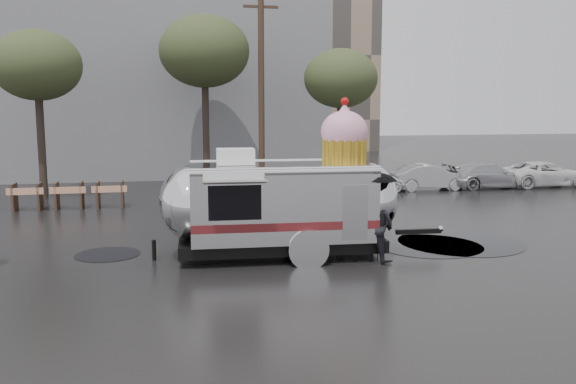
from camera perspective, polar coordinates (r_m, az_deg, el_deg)
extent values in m
plane|color=black|center=(14.74, -3.38, -7.24)|extent=(120.00, 120.00, 0.00)
cylinder|color=black|center=(17.55, 13.06, -4.91)|extent=(2.97, 2.97, 0.01)
cylinder|color=black|center=(18.20, 15.84, -4.54)|extent=(3.56, 3.56, 0.01)
cylinder|color=black|center=(16.81, -16.51, -5.61)|extent=(1.70, 1.70, 0.01)
cube|color=slate|center=(38.20, -14.89, 11.78)|extent=(22.00, 12.00, 13.00)
cylinder|color=#473323|center=(28.43, -2.51, 9.35)|extent=(0.28, 0.28, 9.00)
cube|color=#473323|center=(28.76, -2.56, 16.94)|extent=(1.60, 0.12, 0.12)
cylinder|color=#382D26|center=(27.54, -22.15, 5.52)|extent=(0.32, 0.32, 5.85)
ellipsoid|color=#333E21|center=(27.57, -22.44, 10.92)|extent=(3.64, 3.64, 2.86)
cylinder|color=#382D26|center=(29.14, -7.71, 7.04)|extent=(0.32, 0.32, 6.75)
ellipsoid|color=#333E21|center=(29.24, -7.82, 12.93)|extent=(4.20, 4.20, 3.30)
cylinder|color=#382D26|center=(28.25, 4.90, 5.68)|extent=(0.32, 0.32, 5.40)
ellipsoid|color=#333E21|center=(28.25, 4.96, 10.55)|extent=(3.36, 3.36, 2.64)
cube|color=#473323|center=(24.92, -24.21, -0.42)|extent=(0.08, 0.80, 1.00)
cube|color=#473323|center=(24.74, -22.18, -0.37)|extent=(0.08, 0.80, 1.00)
cube|color=#E5590C|center=(24.42, -23.41, 0.05)|extent=(1.30, 0.04, 0.25)
cube|color=#473323|center=(24.63, -20.81, -0.33)|extent=(0.08, 0.80, 1.00)
cube|color=#473323|center=(24.50, -18.73, -0.27)|extent=(0.08, 0.80, 1.00)
cube|color=#E5590C|center=(24.16, -19.93, 0.16)|extent=(1.30, 0.04, 0.25)
cube|color=#473323|center=(24.43, -17.34, -0.23)|extent=(0.08, 0.80, 1.00)
cube|color=#473323|center=(24.36, -15.23, -0.17)|extent=(0.08, 0.80, 1.00)
cube|color=#E5590C|center=(23.98, -16.38, 0.26)|extent=(1.30, 0.04, 0.25)
imported|color=silver|center=(27.76, 7.41, 1.46)|extent=(4.00, 1.80, 1.40)
imported|color=#B2B2B7|center=(28.88, 13.05, 1.57)|extent=(4.00, 1.80, 1.40)
imported|color=#B2B2B7|center=(30.25, 18.23, 1.70)|extent=(4.20, 1.80, 1.44)
imported|color=silver|center=(31.84, 22.93, 1.82)|extent=(4.40, 1.90, 1.50)
cube|color=silver|center=(15.74, -0.71, -0.77)|extent=(4.72, 2.63, 1.88)
ellipsoid|color=silver|center=(16.22, 7.36, -0.58)|extent=(1.69, 2.48, 1.88)
ellipsoid|color=silver|center=(15.60, -9.11, -0.96)|extent=(1.69, 2.48, 1.88)
cube|color=black|center=(15.95, -0.71, -4.67)|extent=(5.33, 2.35, 0.31)
cylinder|color=black|center=(15.00, 1.86, -5.51)|extent=(0.74, 0.27, 0.73)
cylinder|color=black|center=(17.07, 0.53, -3.82)|extent=(0.74, 0.27, 0.73)
cylinder|color=silver|center=(14.85, 1.96, -5.44)|extent=(1.01, 0.16, 1.00)
cube|color=black|center=(16.85, 12.10, -3.62)|extent=(1.26, 0.19, 0.13)
sphere|color=silver|center=(17.07, 14.08, -3.35)|extent=(0.18, 0.18, 0.17)
cylinder|color=black|center=(15.87, -12.43, -5.33)|extent=(0.11, 0.11, 0.52)
cube|color=maroon|center=(14.66, -0.06, -3.31)|extent=(4.60, 0.26, 0.21)
cube|color=maroon|center=(16.99, -1.27, -1.72)|extent=(4.60, 0.26, 0.21)
cube|color=black|center=(14.40, -4.99, -1.01)|extent=(1.25, 0.09, 0.84)
cube|color=#ACA79F|center=(14.08, -4.95, 0.93)|extent=(1.49, 0.59, 0.15)
cube|color=silver|center=(14.93, 6.32, -1.93)|extent=(0.63, 0.06, 1.36)
cube|color=white|center=(15.49, -4.94, 3.33)|extent=(0.97, 0.73, 0.40)
cylinder|color=gold|center=(15.92, 5.27, 3.84)|extent=(1.14, 1.14, 0.63)
ellipsoid|color=#FEB1CF|center=(15.89, 5.29, 5.64)|extent=(1.27, 1.27, 1.09)
cone|color=#FEB1CF|center=(15.87, 5.32, 7.60)|extent=(0.55, 0.55, 0.42)
sphere|color=red|center=(15.87, 5.33, 8.43)|extent=(0.22, 0.22, 0.21)
imported|color=black|center=(15.46, 8.45, -3.19)|extent=(0.84, 0.98, 1.78)
imported|color=black|center=(15.29, 8.53, 0.57)|extent=(1.06, 1.06, 0.72)
cylinder|color=black|center=(15.47, 8.45, -3.43)|extent=(0.02, 0.02, 1.65)
cylinder|color=black|center=(15.75, 6.33, -3.82)|extent=(0.06, 0.31, 1.32)
cylinder|color=black|center=(15.88, 4.94, -3.70)|extent=(0.28, 0.14, 1.32)
cylinder|color=black|center=(15.49, 5.22, -4.01)|extent=(0.26, 0.19, 1.32)
cube|color=black|center=(15.58, 5.53, -1.43)|extent=(0.12, 0.10, 0.09)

